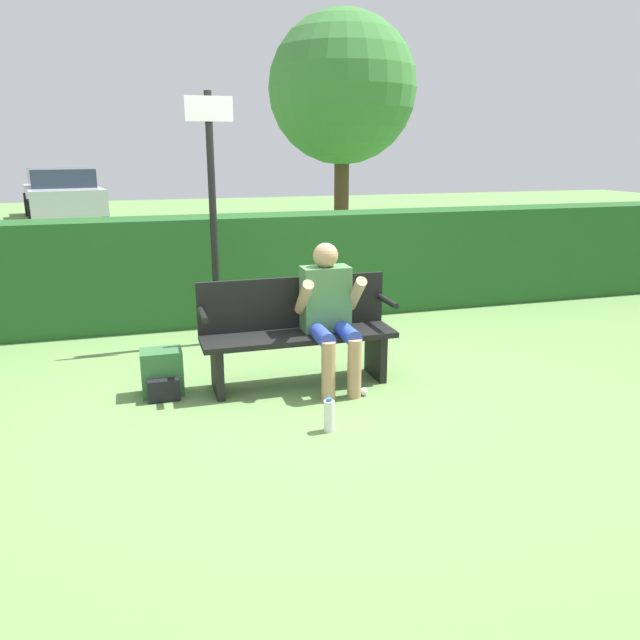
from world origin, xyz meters
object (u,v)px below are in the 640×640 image
(person_seated, at_px, (329,309))
(signpost, at_px, (213,205))
(park_bench, at_px, (297,331))
(water_bottle, at_px, (329,415))
(parked_car, at_px, (63,195))
(tree, at_px, (342,89))
(backpack, at_px, (162,374))

(person_seated, xyz_separation_m, signpost, (-0.73, 1.41, 0.73))
(park_bench, xyz_separation_m, water_bottle, (-0.03, -0.98, -0.33))
(person_seated, relative_size, water_bottle, 4.78)
(parked_car, bearing_deg, person_seated, -176.66)
(park_bench, xyz_separation_m, tree, (2.50, 6.35, 2.45))
(signpost, xyz_separation_m, parked_car, (-2.56, 12.77, -0.73))
(water_bottle, bearing_deg, person_seated, 72.69)
(park_bench, distance_m, water_bottle, 1.04)
(parked_car, bearing_deg, water_bottle, -178.36)
(person_seated, distance_m, parked_car, 14.56)
(water_bottle, xyz_separation_m, signpost, (-0.46, 2.27, 1.27))
(signpost, bearing_deg, parked_car, 101.32)
(signpost, bearing_deg, water_bottle, -78.45)
(park_bench, distance_m, person_seated, 0.33)
(person_seated, distance_m, water_bottle, 1.05)
(park_bench, bearing_deg, person_seated, -27.25)
(parked_car, bearing_deg, backpack, 178.18)
(water_bottle, height_order, signpost, signpost)
(water_bottle, distance_m, parked_car, 15.35)
(water_bottle, relative_size, tree, 0.06)
(signpost, height_order, tree, tree)
(park_bench, height_order, water_bottle, park_bench)
(person_seated, bearing_deg, parked_car, 103.05)
(park_bench, bearing_deg, parked_car, 102.24)
(water_bottle, xyz_separation_m, parked_car, (-3.02, 15.04, 0.54))
(person_seated, relative_size, signpost, 0.49)
(park_bench, bearing_deg, signpost, 110.97)
(park_bench, xyz_separation_m, signpost, (-0.49, 1.28, 0.93))
(tree, bearing_deg, signpost, -120.60)
(backpack, distance_m, signpost, 1.84)
(parked_car, bearing_deg, tree, -153.94)
(park_bench, relative_size, backpack, 4.33)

